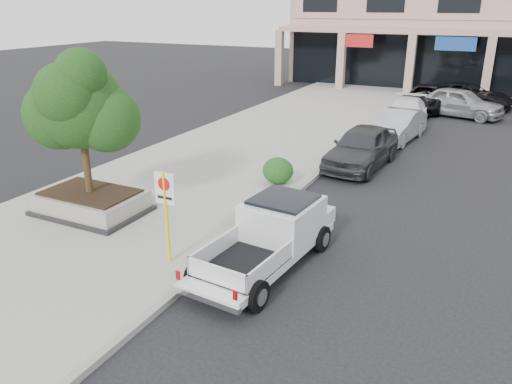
# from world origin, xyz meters

# --- Properties ---
(ground) EXTENTS (120.00, 120.00, 0.00)m
(ground) POSITION_xyz_m (0.00, 0.00, 0.00)
(ground) COLOR black
(ground) RESTS_ON ground
(sidewalk) EXTENTS (8.00, 52.00, 0.15)m
(sidewalk) POSITION_xyz_m (-5.50, 6.00, 0.07)
(sidewalk) COLOR gray
(sidewalk) RESTS_ON ground
(curb) EXTENTS (0.20, 52.00, 0.15)m
(curb) POSITION_xyz_m (-1.55, 6.00, 0.07)
(curb) COLOR gray
(curb) RESTS_ON ground
(planter) EXTENTS (3.20, 2.20, 0.68)m
(planter) POSITION_xyz_m (-6.39, 0.57, 0.48)
(planter) COLOR black
(planter) RESTS_ON sidewalk
(planter_tree) EXTENTS (2.90, 2.55, 4.00)m
(planter_tree) POSITION_xyz_m (-6.26, 0.73, 3.41)
(planter_tree) COLOR #321E13
(planter_tree) RESTS_ON planter
(no_parking_sign) EXTENTS (0.55, 0.09, 2.30)m
(no_parking_sign) POSITION_xyz_m (-2.47, -0.90, 1.63)
(no_parking_sign) COLOR yellow
(no_parking_sign) RESTS_ON sidewalk
(hedge) EXTENTS (1.10, 0.99, 0.93)m
(hedge) POSITION_xyz_m (-2.41, 5.47, 0.62)
(hedge) COLOR #124015
(hedge) RESTS_ON sidewalk
(pickup_truck) EXTENTS (2.27, 5.08, 1.55)m
(pickup_truck) POSITION_xyz_m (-0.35, 0.08, 0.78)
(pickup_truck) COLOR white
(pickup_truck) RESTS_ON ground
(curb_car_a) EXTENTS (2.26, 4.87, 1.62)m
(curb_car_a) POSITION_xyz_m (-0.44, 9.13, 0.81)
(curb_car_a) COLOR #2F3134
(curb_car_a) RESTS_ON ground
(curb_car_b) EXTENTS (2.03, 4.51, 1.44)m
(curb_car_b) POSITION_xyz_m (-0.00, 13.83, 0.72)
(curb_car_b) COLOR #A8AAB0
(curb_car_b) RESTS_ON ground
(curb_car_c) EXTENTS (2.39, 5.06, 1.43)m
(curb_car_c) POSITION_xyz_m (-0.28, 17.04, 0.71)
(curb_car_c) COLOR white
(curb_car_c) RESTS_ON ground
(curb_car_d) EXTENTS (2.93, 5.56, 1.49)m
(curb_car_d) POSITION_xyz_m (0.02, 21.88, 0.74)
(curb_car_d) COLOR black
(curb_car_d) RESTS_ON ground
(lot_car_a) EXTENTS (5.20, 3.17, 1.65)m
(lot_car_a) POSITION_xyz_m (2.00, 20.84, 0.83)
(lot_car_a) COLOR #9B9DA3
(lot_car_a) RESTS_ON ground
(lot_car_d) EXTENTS (5.83, 3.61, 1.51)m
(lot_car_d) POSITION_xyz_m (2.17, 23.86, 0.75)
(lot_car_d) COLOR black
(lot_car_d) RESTS_ON ground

